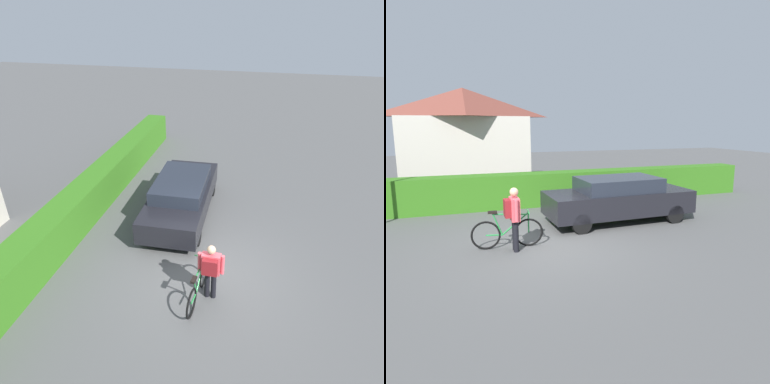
{
  "view_description": "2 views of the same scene",
  "coord_description": "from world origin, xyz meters",
  "views": [
    {
      "loc": [
        -7.06,
        -1.12,
        6.44
      ],
      "look_at": [
        1.8,
        0.87,
        1.38
      ],
      "focal_mm": 32.48,
      "sensor_mm": 36.0,
      "label": 1
    },
    {
      "loc": [
        -2.12,
        -8.29,
        2.99
      ],
      "look_at": [
        1.18,
        1.09,
        1.08
      ],
      "focal_mm": 32.87,
      "sensor_mm": 36.0,
      "label": 2
    }
  ],
  "objects": [
    {
      "name": "person_rider",
      "position": [
        -0.89,
        -0.18,
        0.93
      ],
      "size": [
        0.34,
        0.64,
        1.55
      ],
      "color": "black",
      "rests_on": "ground"
    },
    {
      "name": "bicycle",
      "position": [
        -1.01,
        0.09,
        0.39
      ],
      "size": [
        1.75,
        0.5,
        0.95
      ],
      "color": "black",
      "rests_on": "ground"
    },
    {
      "name": "ground_plane",
      "position": [
        0.0,
        0.0,
        0.0
      ],
      "size": [
        60.0,
        60.0,
        0.0
      ],
      "primitive_type": "plane",
      "color": "#505050"
    },
    {
      "name": "hedge_row",
      "position": [
        0.0,
        4.48,
        0.61
      ],
      "size": [
        19.21,
        0.9,
        1.22
      ],
      "primitive_type": "cube",
      "color": "#306B1A",
      "rests_on": "ground"
    },
    {
      "name": "parked_car_near",
      "position": [
        2.62,
        1.41,
        0.74
      ],
      "size": [
        4.57,
        1.91,
        1.4
      ],
      "color": "black",
      "rests_on": "ground"
    }
  ]
}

